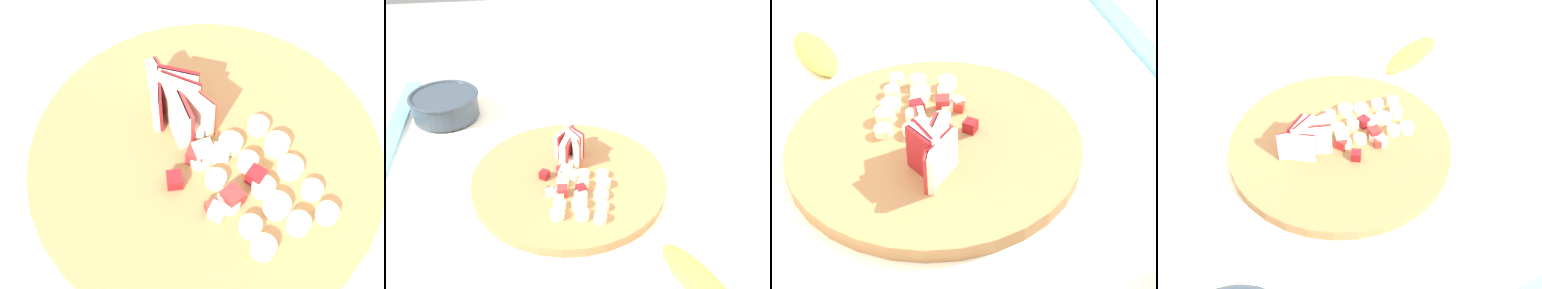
% 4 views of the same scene
% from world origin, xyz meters
% --- Properties ---
extents(tile_backsplash, '(2.40, 0.04, 1.48)m').
position_xyz_m(tile_backsplash, '(0.00, 0.38, 0.74)').
color(tile_backsplash, silver).
rests_on(tile_backsplash, ground).
extents(cutting_board, '(0.40, 0.40, 0.02)m').
position_xyz_m(cutting_board, '(-0.06, 0.07, 0.90)').
color(cutting_board, olive).
rests_on(cutting_board, tiled_countertop).
extents(apple_wedge_fan, '(0.10, 0.06, 0.06)m').
position_xyz_m(apple_wedge_fan, '(-0.12, 0.08, 0.94)').
color(apple_wedge_fan, maroon).
rests_on(apple_wedge_fan, cutting_board).
extents(apple_dice_pile, '(0.11, 0.09, 0.02)m').
position_xyz_m(apple_dice_pile, '(-0.04, 0.06, 0.92)').
color(apple_dice_pile, '#EFE5CC').
rests_on(apple_dice_pile, cutting_board).
extents(banana_slice_rows, '(0.16, 0.13, 0.02)m').
position_xyz_m(banana_slice_rows, '(0.01, 0.08, 0.91)').
color(banana_slice_rows, beige).
rests_on(banana_slice_rows, cutting_board).
extents(ceramic_bowl, '(0.18, 0.18, 0.07)m').
position_xyz_m(ceramic_bowl, '(-0.38, -0.21, 0.93)').
color(ceramic_bowl, '#2D3842').
rests_on(ceramic_bowl, tiled_countertop).
extents(banana_peel, '(0.18, 0.11, 0.02)m').
position_xyz_m(banana_peel, '(0.22, 0.24, 0.90)').
color(banana_peel, gold).
rests_on(banana_peel, tiled_countertop).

